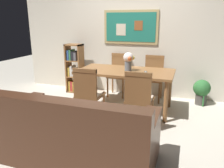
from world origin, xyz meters
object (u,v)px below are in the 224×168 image
(dining_chair_far_left, at_px, (119,71))
(dining_chair_far_right, at_px, (153,74))
(dining_table, at_px, (126,75))
(flower_vase, at_px, (128,60))
(dining_chair_near_right, at_px, (139,96))
(leather_couch, at_px, (76,137))
(bookshelf, at_px, (75,71))
(tv_remote, at_px, (146,72))
(dining_chair_near_left, at_px, (88,91))
(potted_ivy, at_px, (202,90))

(dining_chair_far_left, xyz_separation_m, dining_chair_far_right, (0.76, -0.05, 0.00))
(dining_table, xyz_separation_m, flower_vase, (0.05, -0.01, 0.28))
(dining_chair_near_right, bearing_deg, leather_couch, -116.72)
(bookshelf, bearing_deg, dining_table, -25.60)
(dining_chair_far_right, height_order, tv_remote, dining_chair_far_right)
(leather_couch, distance_m, tv_remote, 1.79)
(dining_chair_far_right, relative_size, tv_remote, 5.67)
(dining_chair_near_right, distance_m, tv_remote, 0.68)
(dining_chair_near_right, height_order, dining_chair_far_right, same)
(bookshelf, distance_m, tv_remote, 1.93)
(dining_chair_near_left, height_order, leather_couch, dining_chair_near_left)
(dining_chair_far_left, distance_m, dining_chair_near_left, 1.52)
(dining_chair_near_right, distance_m, dining_chair_far_right, 1.46)
(dining_table, height_order, dining_chair_far_right, dining_chair_far_right)
(dining_chair_far_left, height_order, dining_chair_near_left, same)
(dining_chair_near_right, distance_m, potted_ivy, 1.73)
(dining_chair_far_left, distance_m, bookshelf, 1.03)
(dining_chair_far_left, xyz_separation_m, tv_remote, (0.74, -0.86, 0.21))
(tv_remote, bearing_deg, dining_chair_far_right, 88.81)
(dining_table, height_order, bookshelf, bookshelf)
(bookshelf, distance_m, potted_ivy, 2.74)
(dining_table, relative_size, tv_remote, 10.58)
(dining_table, distance_m, flower_vase, 0.29)
(dining_chair_far_left, relative_size, leather_couch, 0.51)
(leather_couch, bearing_deg, dining_table, 86.56)
(dining_chair_far_left, bearing_deg, potted_ivy, -2.42)
(flower_vase, bearing_deg, leather_couch, -95.15)
(dining_chair_far_left, relative_size, potted_ivy, 1.60)
(potted_ivy, bearing_deg, dining_chair_far_right, 178.42)
(potted_ivy, xyz_separation_m, tv_remote, (-0.97, -0.79, 0.46))
(flower_vase, bearing_deg, dining_chair_near_right, -63.84)
(potted_ivy, bearing_deg, dining_chair_far_left, 177.58)
(potted_ivy, height_order, tv_remote, tv_remote)
(dining_chair_near_left, xyz_separation_m, bookshelf, (-0.98, 1.42, -0.04))
(dining_table, distance_m, dining_chair_far_right, 0.83)
(dining_chair_near_left, bearing_deg, potted_ivy, 39.64)
(dining_chair_near_right, xyz_separation_m, tv_remote, (-0.03, 0.64, 0.21))
(dining_chair_near_right, relative_size, potted_ivy, 1.60)
(dining_chair_far_left, height_order, tv_remote, dining_chair_far_left)
(leather_couch, bearing_deg, potted_ivy, 59.32)
(dining_chair_far_left, distance_m, dining_chair_near_right, 1.69)
(flower_vase, bearing_deg, tv_remote, -14.13)
(potted_ivy, relative_size, tv_remote, 3.55)
(tv_remote, bearing_deg, dining_chair_near_left, -139.75)
(leather_couch, distance_m, flower_vase, 1.86)
(dining_chair_far_left, height_order, dining_chair_far_right, same)
(dining_chair_far_right, relative_size, bookshelf, 0.83)
(dining_chair_near_right, distance_m, bookshelf, 2.27)
(dining_chair_far_left, bearing_deg, dining_chair_near_left, -91.41)
(dining_chair_near_left, relative_size, dining_chair_far_right, 1.00)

